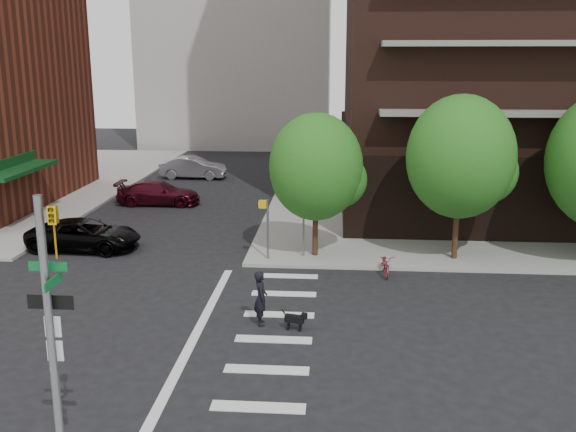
{
  "coord_description": "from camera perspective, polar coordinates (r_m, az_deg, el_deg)",
  "views": [
    {
      "loc": [
        4.84,
        -18.38,
        8.54
      ],
      "look_at": [
        3.0,
        6.0,
        2.5
      ],
      "focal_mm": 40.0,
      "sensor_mm": 36.0,
      "label": 1
    }
  ],
  "objects": [
    {
      "name": "parked_car_maroon",
      "position": [
        39.02,
        -11.44,
        2.03
      ],
      "size": [
        2.06,
        4.95,
        1.43
      ],
      "primitive_type": "imported",
      "rotation": [
        0.0,
        0.0,
        1.58
      ],
      "color": "#400A16",
      "rests_on": "ground"
    },
    {
      "name": "traffic_signal",
      "position": [
        13.45,
        -19.95,
        -12.76
      ],
      "size": [
        0.9,
        0.75,
        6.0
      ],
      "color": "slate",
      "rests_on": "sidewalk_s"
    },
    {
      "name": "parked_car_silver",
      "position": [
        47.23,
        -8.42,
        4.27
      ],
      "size": [
        1.74,
        4.8,
        1.57
      ],
      "primitive_type": "imported",
      "rotation": [
        0.0,
        0.0,
        1.55
      ],
      "color": "#929398",
      "rests_on": "ground"
    },
    {
      "name": "ground",
      "position": [
        20.84,
        -9.67,
        -10.53
      ],
      "size": [
        120.0,
        120.0,
        0.0
      ],
      "primitive_type": "plane",
      "color": "black",
      "rests_on": "ground"
    },
    {
      "name": "parked_car_black",
      "position": [
        30.67,
        -17.65,
        -1.6
      ],
      "size": [
        2.59,
        5.16,
        1.4
      ],
      "primitive_type": "imported",
      "rotation": [
        0.0,
        0.0,
        1.52
      ],
      "color": "black",
      "rests_on": "ground"
    },
    {
      "name": "pedestrian_signal",
      "position": [
        27.25,
        -1.13,
        -0.33
      ],
      "size": [
        2.18,
        0.67,
        2.6
      ],
      "color": "slate",
      "rests_on": "sidewalk_ne"
    },
    {
      "name": "crosswalk",
      "position": [
        20.43,
        -3.55,
        -10.84
      ],
      "size": [
        3.85,
        13.0,
        0.01
      ],
      "color": "silver",
      "rests_on": "ground"
    },
    {
      "name": "tree_b",
      "position": [
        27.66,
        15.08,
        5.1
      ],
      "size": [
        4.5,
        4.5,
        6.65
      ],
      "color": "#301E11",
      "rests_on": "sidewalk_ne"
    },
    {
      "name": "dog_walker",
      "position": [
        21.12,
        -2.44,
        -7.29
      ],
      "size": [
        0.75,
        0.58,
        1.84
      ],
      "primitive_type": "imported",
      "rotation": [
        0.0,
        0.0,
        1.8
      ],
      "color": "black",
      "rests_on": "ground"
    },
    {
      "name": "dog",
      "position": [
        20.84,
        0.67,
        -9.13
      ],
      "size": [
        0.75,
        0.33,
        0.63
      ],
      "rotation": [
        0.0,
        0.0,
        -0.22
      ],
      "color": "black",
      "rests_on": "ground"
    },
    {
      "name": "tree_a",
      "position": [
        27.27,
        2.5,
        4.37
      ],
      "size": [
        4.0,
        4.0,
        5.9
      ],
      "color": "#301E11",
      "rests_on": "sidewalk_ne"
    },
    {
      "name": "scooter",
      "position": [
        26.25,
        8.68,
        -4.25
      ],
      "size": [
        0.67,
        1.72,
        0.89
      ],
      "primitive_type": "imported",
      "rotation": [
        0.0,
        0.0,
        0.05
      ],
      "color": "maroon",
      "rests_on": "ground"
    }
  ]
}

